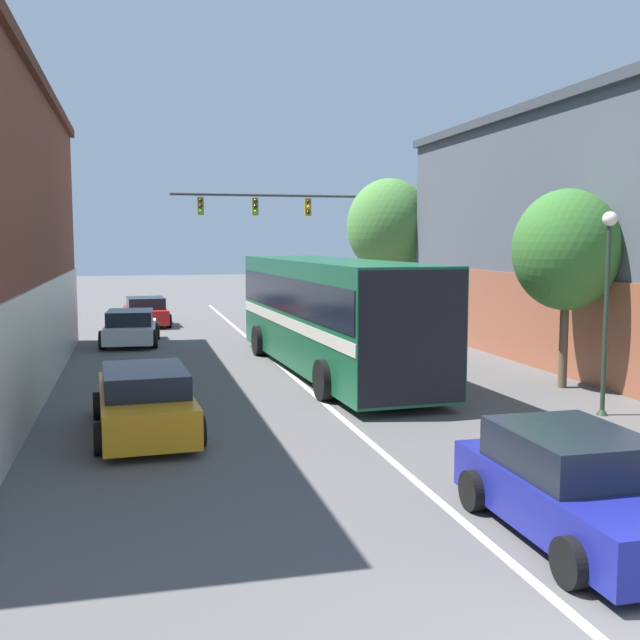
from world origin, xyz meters
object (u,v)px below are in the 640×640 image
object	(u,v)px
traffic_signal_gantry	(299,223)
parked_car_left_mid	(145,401)
street_lamp	(607,298)
street_tree_near	(567,250)
street_tree_far	(389,226)
bus	(330,309)
parked_car_left_far	(131,328)
parked_car_left_near	(146,312)
hatchback_foreground	(576,488)

from	to	relation	value
traffic_signal_gantry	parked_car_left_mid	bearing A→B (deg)	-111.08
street_lamp	street_tree_near	world-z (taller)	street_tree_near
street_tree_far	bus	bearing A→B (deg)	-117.17
parked_car_left_mid	parked_car_left_far	world-z (taller)	parked_car_left_mid
parked_car_left_far	traffic_signal_gantry	bearing A→B (deg)	-49.14
parked_car_left_near	parked_car_left_mid	distance (m)	19.40
hatchback_foreground	street_lamp	world-z (taller)	street_lamp
parked_car_left_far	street_tree_near	bearing A→B (deg)	-132.05
parked_car_left_far	street_lamp	size ratio (longest dim) A/B	0.92
hatchback_foreground	traffic_signal_gantry	world-z (taller)	traffic_signal_gantry
bus	street_tree_far	size ratio (longest dim) A/B	1.85
parked_car_left_near	parked_car_left_mid	bearing A→B (deg)	175.13
parked_car_left_far	traffic_signal_gantry	distance (m)	10.54
hatchback_foreground	parked_car_left_near	distance (m)	26.65
hatchback_foreground	parked_car_left_mid	xyz separation A→B (m)	(-5.37, 6.78, -0.00)
parked_car_left_near	traffic_signal_gantry	bearing A→B (deg)	-95.37
bus	parked_car_left_near	distance (m)	14.53
parked_car_left_near	traffic_signal_gantry	world-z (taller)	traffic_signal_gantry
parked_car_left_mid	street_tree_far	distance (m)	20.43
bus	hatchback_foreground	bearing A→B (deg)	177.21
bus	street_lamp	distance (m)	8.10
parked_car_left_near	street_tree_near	bearing A→B (deg)	-152.96
parked_car_left_mid	parked_car_left_far	size ratio (longest dim) A/B	1.13
bus	parked_car_left_near	bearing A→B (deg)	17.55
bus	street_tree_far	world-z (taller)	street_tree_far
traffic_signal_gantry	parked_car_left_far	bearing A→B (deg)	-142.56
street_lamp	street_tree_near	bearing A→B (deg)	73.86
hatchback_foreground	parked_car_left_near	bearing A→B (deg)	11.01
parked_car_left_far	street_tree_far	world-z (taller)	street_tree_far
parked_car_left_mid	street_lamp	bearing A→B (deg)	-98.23
bus	traffic_signal_gantry	size ratio (longest dim) A/B	1.33
parked_car_left_near	parked_car_left_mid	xyz separation A→B (m)	(-0.32, -19.39, 0.02)
hatchback_foreground	street_tree_near	bearing A→B (deg)	-30.88
parked_car_left_far	street_tree_far	size ratio (longest dim) A/B	0.62
street_tree_far	street_tree_near	bearing A→B (deg)	-91.15
traffic_signal_gantry	street_tree_far	bearing A→B (deg)	-34.09
parked_car_left_near	street_lamp	world-z (taller)	street_lamp
parked_car_left_near	bus	bearing A→B (deg)	-163.54
parked_car_left_near	parked_car_left_far	xyz separation A→B (m)	(-0.64, -6.10, -0.00)
parked_car_left_near	street_tree_near	size ratio (longest dim) A/B	0.76
parked_car_left_far	traffic_signal_gantry	size ratio (longest dim) A/B	0.45
bus	street_tree_far	distance (m)	12.60
street_lamp	parked_car_left_near	bearing A→B (deg)	115.11
street_tree_far	parked_car_left_near	bearing A→B (deg)	166.29
hatchback_foreground	street_tree_near	xyz separation A→B (m)	(5.33, 8.87, 2.94)
traffic_signal_gantry	street_tree_near	xyz separation A→B (m)	(3.29, -17.12, -1.07)
traffic_signal_gantry	street_lamp	xyz separation A→B (m)	(2.42, -20.11, -2.06)
parked_car_left_near	street_tree_near	world-z (taller)	street_tree_near
parked_car_left_near	traffic_signal_gantry	xyz separation A→B (m)	(7.09, -0.18, 4.05)
parked_car_left_mid	traffic_signal_gantry	xyz separation A→B (m)	(7.41, 19.21, 4.02)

